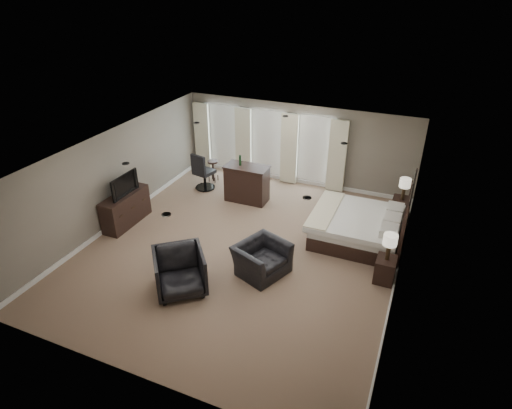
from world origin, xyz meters
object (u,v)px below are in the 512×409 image
at_px(nightstand_far, 400,210).
at_px(dresser, 126,209).
at_px(bed, 360,215).
at_px(armchair_near, 262,254).
at_px(nightstand_near, 385,270).
at_px(bar_stool_right, 244,190).
at_px(lamp_near, 389,247).
at_px(bar_counter, 247,183).
at_px(tv, 123,192).
at_px(armchair_far, 180,270).
at_px(bar_stool_left, 213,171).
at_px(lamp_far, 404,189).
at_px(desk_chair, 204,171).

bearing_deg(nightstand_far, dresser, -155.77).
bearing_deg(dresser, bed, 15.42).
bearing_deg(armchair_near, dresser, 103.98).
distance_m(bed, nightstand_near, 1.76).
bearing_deg(armchair_near, bar_stool_right, 52.72).
bearing_deg(lamp_near, armchair_near, -163.19).
bearing_deg(bar_counter, bar_stool_right, -113.72).
bearing_deg(bar_counter, tv, -134.74).
xyz_separation_m(nightstand_far, lamp_near, (0.00, -2.90, 0.57)).
height_order(bed, armchair_far, bed).
distance_m(nightstand_far, armchair_near, 4.56).
bearing_deg(bar_stool_left, armchair_far, -69.42).
bearing_deg(bar_stool_right, armchair_near, -59.15).
xyz_separation_m(lamp_far, dresser, (-6.92, -3.11, -0.51)).
bearing_deg(nightstand_far, bar_counter, -172.44).
bearing_deg(bar_stool_right, armchair_far, -84.41).
distance_m(armchair_far, bar_stool_left, 5.56).
height_order(armchair_near, bar_counter, bar_counter).
bearing_deg(bed, bar_stool_right, 167.98).
bearing_deg(tv, nightstand_far, -65.77).
height_order(dresser, tv, tv).
relative_size(nightstand_far, lamp_near, 1.02).
relative_size(bar_stool_left, bar_stool_right, 0.94).
distance_m(tv, bar_stool_right, 3.50).
distance_m(bed, lamp_far, 1.72).
height_order(lamp_far, bar_counter, lamp_far).
relative_size(lamp_near, armchair_near, 0.56).
height_order(bed, bar_stool_left, bed).
distance_m(armchair_near, bar_stool_right, 3.51).
xyz_separation_m(lamp_far, bar_counter, (-4.42, -0.59, -0.40)).
xyz_separation_m(lamp_near, armchair_near, (-2.66, -0.80, -0.40)).
distance_m(lamp_far, bar_stool_right, 4.55).
distance_m(bed, dresser, 6.26).
distance_m(nightstand_far, armchair_far, 6.42).
bearing_deg(tv, bar_stool_left, -15.50).
distance_m(lamp_near, desk_chair, 6.51).
distance_m(bed, bar_stool_left, 5.38).
distance_m(nightstand_near, bar_stool_left, 6.76).
height_order(lamp_near, armchair_far, lamp_near).
xyz_separation_m(lamp_near, bar_stool_left, (-5.99, 3.12, -0.53)).
bearing_deg(bar_stool_right, desk_chair, 167.95).
relative_size(bed, armchair_near, 1.98).
relative_size(lamp_near, bar_stool_right, 0.83).
relative_size(dresser, bar_stool_right, 2.02).
distance_m(bed, desk_chair, 5.22).
bearing_deg(nightstand_far, bar_stool_left, 177.87).
xyz_separation_m(nightstand_near, armchair_near, (-2.66, -0.80, 0.21)).
height_order(armchair_far, bar_stool_right, armchair_far).
bearing_deg(armchair_far, lamp_far, 11.89).
relative_size(bed, desk_chair, 1.85).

